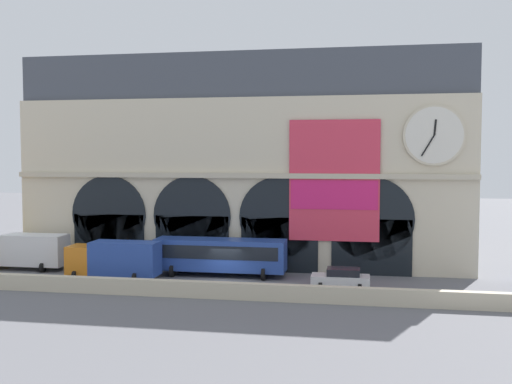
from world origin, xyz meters
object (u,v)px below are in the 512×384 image
Objects in this scene: box_truck_midwest at (115,259)px; bus_center at (220,255)px; box_truck_west at (26,250)px; car_mideast at (341,278)px.

bus_center is at bearing 19.93° from box_truck_midwest.
car_mideast is at bearing -5.62° from box_truck_west.
bus_center is at bearing 0.71° from box_truck_west.
box_truck_midwest is 1.70× the size of car_mideast.
car_mideast is at bearing -0.02° from box_truck_midwest.
bus_center is 10.60m from car_mideast.
box_truck_west is 1.00× the size of box_truck_midwest.
bus_center is (17.61, 0.22, 0.08)m from box_truck_west.
box_truck_west is at bearing 174.38° from car_mideast.
box_truck_west is at bearing 164.02° from box_truck_midwest.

